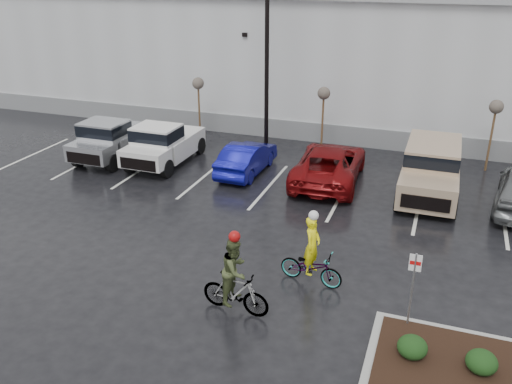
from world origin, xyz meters
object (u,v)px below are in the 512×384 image
(sapling_west, at_px, (198,87))
(car_blue, at_px, (247,158))
(sapling_mid, at_px, (324,97))
(sapling_east, at_px, (496,111))
(pickup_silver, at_px, (117,137))
(cyclist_hivis, at_px, (311,261))
(pickup_white, at_px, (167,141))
(car_red, at_px, (329,164))
(lamppost, at_px, (267,32))
(suv_tan, at_px, (431,172))
(fire_lane_sign, at_px, (413,282))
(cyclist_olive, at_px, (235,283))

(sapling_west, relative_size, car_blue, 0.77)
(sapling_mid, bearing_deg, sapling_east, 0.00)
(pickup_silver, relative_size, cyclist_hivis, 2.26)
(pickup_white, bearing_deg, car_red, 1.04)
(lamppost, bearing_deg, suv_tan, -19.95)
(lamppost, xyz_separation_m, car_blue, (0.07, -2.83, -5.00))
(sapling_east, height_order, pickup_white, sapling_east)
(fire_lane_sign, xyz_separation_m, cyclist_olive, (-4.39, -0.75, -0.54))
(pickup_silver, relative_size, car_blue, 1.26)
(fire_lane_sign, distance_m, pickup_silver, 16.82)
(fire_lane_sign, relative_size, pickup_silver, 0.42)
(car_blue, bearing_deg, cyclist_hivis, 123.51)
(car_blue, bearing_deg, fire_lane_sign, 131.81)
(pickup_silver, xyz_separation_m, pickup_white, (2.60, 0.17, 0.00))
(sapling_mid, distance_m, car_red, 4.27)
(suv_tan, bearing_deg, car_blue, -179.88)
(lamppost, relative_size, pickup_silver, 1.77)
(sapling_mid, xyz_separation_m, car_red, (1.19, -3.61, -1.95))
(lamppost, xyz_separation_m, sapling_mid, (2.50, 1.00, -2.96))
(lamppost, relative_size, cyclist_hivis, 4.01)
(sapling_mid, bearing_deg, car_blue, -122.44)
(sapling_mid, height_order, suv_tan, sapling_mid)
(car_blue, xyz_separation_m, suv_tan, (7.69, 0.02, 0.35))
(pickup_silver, height_order, cyclist_olive, cyclist_olive)
(sapling_west, xyz_separation_m, suv_tan, (11.75, -3.81, -1.70))
(sapling_west, height_order, suv_tan, sapling_west)
(fire_lane_sign, relative_size, cyclist_hivis, 0.96)
(sapling_west, bearing_deg, cyclist_olive, -61.32)
(sapling_east, xyz_separation_m, pickup_white, (-13.88, -3.74, -1.75))
(sapling_mid, xyz_separation_m, cyclist_olive, (0.91, -13.55, -1.86))
(fire_lane_sign, distance_m, car_blue, 11.87)
(sapling_east, distance_m, pickup_white, 14.48)
(pickup_white, bearing_deg, suv_tan, -0.35)
(car_blue, height_order, suv_tan, suv_tan)
(lamppost, bearing_deg, pickup_silver, -155.74)
(car_blue, bearing_deg, cyclist_olive, 110.05)
(car_red, relative_size, cyclist_olive, 2.33)
(sapling_west, bearing_deg, suv_tan, -17.98)
(sapling_mid, distance_m, sapling_east, 7.50)
(sapling_east, xyz_separation_m, cyclist_olive, (-6.59, -13.55, -1.86))
(cyclist_hivis, height_order, cyclist_olive, cyclist_olive)
(lamppost, relative_size, sapling_east, 2.88)
(pickup_silver, xyz_separation_m, car_blue, (6.54, 0.09, -0.30))
(car_blue, bearing_deg, pickup_silver, 1.80)
(car_blue, bearing_deg, sapling_east, -157.87)
(cyclist_olive, bearing_deg, suv_tan, -19.29)
(sapling_east, bearing_deg, pickup_silver, -166.63)
(sapling_east, relative_size, cyclist_olive, 1.33)
(sapling_east, bearing_deg, sapling_west, 180.00)
(fire_lane_sign, bearing_deg, sapling_east, 80.25)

